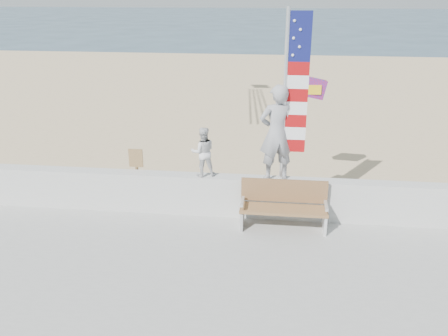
{
  "coord_description": "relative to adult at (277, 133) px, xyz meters",
  "views": [
    {
      "loc": [
        1.28,
        -7.44,
        4.94
      ],
      "look_at": [
        0.2,
        1.8,
        1.35
      ],
      "focal_mm": 38.0,
      "sensor_mm": 36.0,
      "label": 1
    }
  ],
  "objects": [
    {
      "name": "ground",
      "position": [
        -1.27,
        -2.0,
        -2.09
      ],
      "size": [
        220.0,
        220.0,
        0.0
      ],
      "primitive_type": "plane",
      "color": "#2C4759",
      "rests_on": "ground"
    },
    {
      "name": "sand",
      "position": [
        -1.27,
        7.0,
        -2.05
      ],
      "size": [
        90.0,
        40.0,
        0.08
      ],
      "primitive_type": "cube",
      "color": "#CEB389",
      "rests_on": "ground"
    },
    {
      "name": "seawall",
      "position": [
        -1.27,
        0.0,
        -1.46
      ],
      "size": [
        30.0,
        0.35,
        0.9
      ],
      "primitive_type": "cube",
      "color": "beige",
      "rests_on": "boardwalk"
    },
    {
      "name": "adult",
      "position": [
        0.0,
        0.0,
        0.0
      ],
      "size": [
        0.85,
        0.68,
        2.03
      ],
      "primitive_type": "imported",
      "rotation": [
        0.0,
        0.0,
        3.44
      ],
      "color": "gray",
      "rests_on": "seawall"
    },
    {
      "name": "child",
      "position": [
        -1.55,
        0.0,
        -0.47
      ],
      "size": [
        0.62,
        0.54,
        1.08
      ],
      "primitive_type": "imported",
      "rotation": [
        0.0,
        0.0,
        3.42
      ],
      "color": "silver",
      "rests_on": "seawall"
    },
    {
      "name": "bench",
      "position": [
        0.2,
        -0.45,
        -1.41
      ],
      "size": [
        1.8,
        0.57,
        1.0
      ],
      "color": "olive",
      "rests_on": "boardwalk"
    },
    {
      "name": "flag",
      "position": [
        0.25,
        -0.0,
        0.9
      ],
      "size": [
        0.5,
        0.08,
        3.5
      ],
      "color": "white",
      "rests_on": "seawall"
    },
    {
      "name": "parafoil_kite",
      "position": [
        0.72,
        1.96,
        0.58
      ],
      "size": [
        0.91,
        0.32,
        0.61
      ],
      "color": "red",
      "rests_on": "ground"
    },
    {
      "name": "sign",
      "position": [
        -3.12,
        0.25,
        -1.15
      ],
      "size": [
        0.32,
        0.07,
        1.46
      ],
      "color": "olive",
      "rests_on": "sand"
    }
  ]
}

